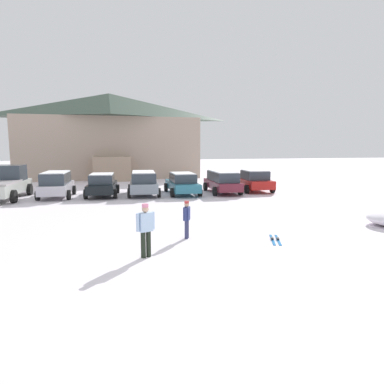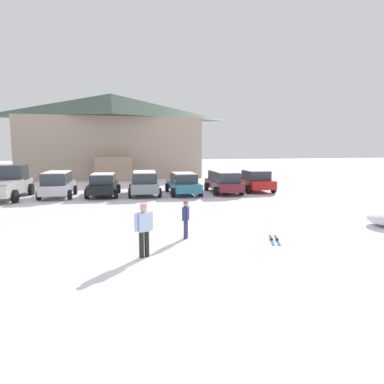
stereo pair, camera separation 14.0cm
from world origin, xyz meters
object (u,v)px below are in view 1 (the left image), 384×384
at_px(parked_maroon_van, 222,181).
at_px(pickup_truck, 5,184).
at_px(parked_teal_hatchback, 182,183).
at_px(pair_of_skis, 275,239).
at_px(ski_lodge, 110,135).
at_px(skier_adult_in_blue_parka, 146,227).
at_px(parked_red_sedan, 254,180).
at_px(parked_silver_wagon, 56,184).
at_px(skier_teen_in_navy_coat, 187,217).
at_px(parked_black_sedan, 102,185).
at_px(parked_grey_wagon, 144,182).

height_order(parked_maroon_van, pickup_truck, pickup_truck).
distance_m(parked_teal_hatchback, pair_of_skis, 12.74).
distance_m(ski_lodge, skier_adult_in_blue_parka, 29.46).
bearing_deg(skier_adult_in_blue_parka, parked_red_sedan, 55.99).
relative_size(parked_maroon_van, skier_adult_in_blue_parka, 2.80).
distance_m(ski_lodge, parked_teal_hatchback, 16.86).
bearing_deg(parked_silver_wagon, parked_maroon_van, -1.59).
relative_size(pickup_truck, skier_teen_in_navy_coat, 4.15).
distance_m(parked_teal_hatchback, parked_red_sedan, 5.66).
relative_size(ski_lodge, pair_of_skis, 13.53).
bearing_deg(skier_adult_in_blue_parka, pair_of_skis, 10.91).
xyz_separation_m(parked_red_sedan, skier_teen_in_navy_coat, (-7.76, -12.11, -0.02)).
bearing_deg(parked_black_sedan, parked_silver_wagon, 179.10).
bearing_deg(pickup_truck, ski_lodge, 66.72).
relative_size(parked_grey_wagon, pickup_truck, 0.74).
bearing_deg(parked_teal_hatchback, ski_lodge, 108.17).
relative_size(parked_teal_hatchback, skier_adult_in_blue_parka, 2.88).
xyz_separation_m(parked_grey_wagon, pair_of_skis, (3.73, -12.74, -0.88)).
distance_m(ski_lodge, parked_red_sedan, 19.04).
distance_m(parked_maroon_van, pickup_truck, 14.65).
bearing_deg(parked_teal_hatchback, parked_red_sedan, 3.76).
height_order(parked_maroon_van, skier_adult_in_blue_parka, skier_adult_in_blue_parka).
relative_size(parked_teal_hatchback, skier_teen_in_navy_coat, 3.41).
bearing_deg(skier_adult_in_blue_parka, skier_teen_in_navy_coat, 48.15).
bearing_deg(skier_teen_in_navy_coat, parked_teal_hatchback, 79.79).
bearing_deg(ski_lodge, skier_teen_in_navy_coat, -83.72).
xyz_separation_m(parked_teal_hatchback, pair_of_skis, (0.99, -12.68, -0.77)).
distance_m(ski_lodge, pickup_truck, 16.95).
height_order(parked_silver_wagon, parked_black_sedan, parked_silver_wagon).
relative_size(ski_lodge, parked_teal_hatchback, 4.04).
bearing_deg(ski_lodge, parked_maroon_van, -62.64).
distance_m(pickup_truck, pair_of_skis, 18.22).
bearing_deg(parked_red_sedan, ski_lodge, 125.26).
height_order(ski_lodge, parked_silver_wagon, ski_lodge).
height_order(parked_grey_wagon, pair_of_skis, parked_grey_wagon).
bearing_deg(parked_teal_hatchback, parked_grey_wagon, 178.79).
xyz_separation_m(parked_black_sedan, parked_grey_wagon, (2.80, -0.16, 0.10)).
bearing_deg(parked_silver_wagon, pickup_truck, 177.69).
bearing_deg(parked_black_sedan, skier_adult_in_blue_parka, -82.74).
bearing_deg(parked_teal_hatchback, parked_black_sedan, 177.74).
bearing_deg(ski_lodge, parked_silver_wagon, -102.49).
distance_m(parked_black_sedan, skier_teen_in_navy_coat, 12.44).
relative_size(parked_black_sedan, parked_red_sedan, 1.05).
bearing_deg(parked_teal_hatchback, skier_teen_in_navy_coat, -100.21).
relative_size(ski_lodge, parked_red_sedan, 4.70).
bearing_deg(parked_maroon_van, parked_teal_hatchback, 178.95).
bearing_deg(pickup_truck, parked_red_sedan, -0.07).
xyz_separation_m(skier_adult_in_blue_parka, pair_of_skis, (4.78, 0.92, -0.92)).
height_order(parked_silver_wagon, pickup_truck, pickup_truck).
bearing_deg(pair_of_skis, skier_adult_in_blue_parka, -169.09).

